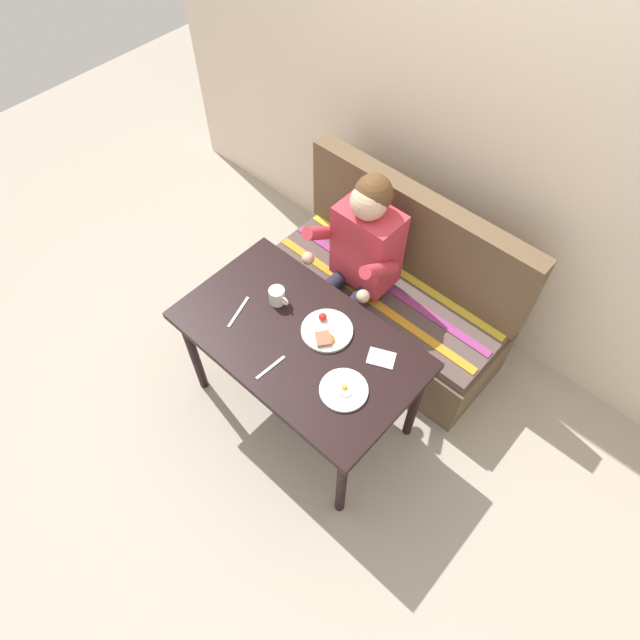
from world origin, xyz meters
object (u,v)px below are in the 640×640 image
object	(u,v)px
coffee_mug	(277,296)
table	(299,347)
fork	(271,367)
couch	(389,296)
person	(358,255)
napkin	(381,358)
knife	(238,312)
plate_eggs	(344,390)
plate_breakfast	(327,331)

from	to	relation	value
coffee_mug	table	bearing A→B (deg)	-20.77
table	fork	size ratio (longest dim) A/B	7.06
coffee_mug	fork	xyz separation A→B (m)	(0.25, -0.29, -0.04)
table	couch	xyz separation A→B (m)	(0.00, 0.76, -0.32)
person	napkin	size ratio (longest dim) A/B	9.58
coffee_mug	napkin	world-z (taller)	coffee_mug
person	fork	distance (m)	0.81
fork	knife	xyz separation A→B (m)	(-0.34, 0.12, 0.00)
plate_eggs	plate_breakfast	bearing A→B (deg)	145.69
couch	fork	xyz separation A→B (m)	(0.02, -0.97, 0.40)
table	fork	distance (m)	0.23
fork	knife	size ratio (longest dim) A/B	0.85
napkin	knife	world-z (taller)	napkin
fork	napkin	bearing A→B (deg)	51.78
napkin	plate_eggs	bearing A→B (deg)	-94.19
couch	knife	size ratio (longest dim) A/B	7.20
person	plate_breakfast	world-z (taller)	person
couch	plate_breakfast	distance (m)	0.78
table	napkin	bearing A→B (deg)	25.61
knife	napkin	bearing A→B (deg)	2.74
napkin	knife	size ratio (longest dim) A/B	0.63
couch	fork	bearing A→B (deg)	-88.87
person	fork	xyz separation A→B (m)	(0.14, -0.80, -0.01)
table	coffee_mug	world-z (taller)	coffee_mug
couch	knife	distance (m)	1.00
couch	coffee_mug	xyz separation A→B (m)	(-0.23, -0.68, 0.45)
person	couch	bearing A→B (deg)	54.52
table	fork	xyz separation A→B (m)	(0.02, -0.21, 0.08)
napkin	knife	bearing A→B (deg)	-158.88
plate_breakfast	napkin	xyz separation A→B (m)	(0.29, 0.06, -0.01)
table	knife	distance (m)	0.35
coffee_mug	knife	size ratio (longest dim) A/B	0.59
couch	person	world-z (taller)	person
plate_eggs	knife	size ratio (longest dim) A/B	1.10
table	knife	size ratio (longest dim) A/B	6.00
table	coffee_mug	bearing A→B (deg)	159.23
plate_breakfast	fork	world-z (taller)	plate_breakfast
knife	person	bearing A→B (deg)	55.24
table	napkin	size ratio (longest dim) A/B	9.48
plate_breakfast	fork	bearing A→B (deg)	-100.25
coffee_mug	fork	size ratio (longest dim) A/B	0.69
coffee_mug	fork	world-z (taller)	coffee_mug
plate_eggs	napkin	bearing A→B (deg)	85.81
couch	plate_eggs	bearing A→B (deg)	-67.52
plate_breakfast	plate_eggs	size ratio (longest dim) A/B	1.14
plate_breakfast	knife	bearing A→B (deg)	-153.16
fork	knife	bearing A→B (deg)	165.01
plate_breakfast	coffee_mug	size ratio (longest dim) A/B	2.13
coffee_mug	knife	distance (m)	0.21
fork	table	bearing A→B (deg)	99.05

